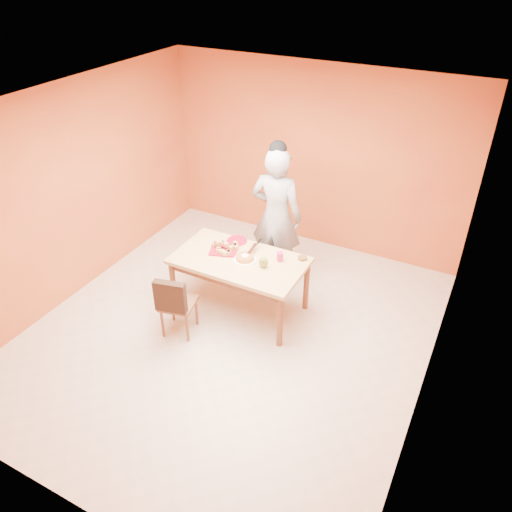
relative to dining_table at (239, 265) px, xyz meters
The scene contains 17 objects.
floor 0.82m from the dining_table, 76.02° to the right, with size 5.00×5.00×0.00m, color beige.
ceiling 2.09m from the dining_table, 76.02° to the right, with size 5.00×5.00×0.00m, color white.
wall_back 2.15m from the dining_table, 86.74° to the left, with size 4.50×4.50×0.00m, color #C2672C.
wall_left 2.29m from the dining_table, 167.68° to the right, with size 5.00×5.00×0.00m, color #C2672C.
wall_right 2.51m from the dining_table, 11.14° to the right, with size 5.00×5.00×0.00m, color #C2672C.
dining_table is the anchor object (origin of this frame).
dining_chair 0.88m from the dining_table, 121.06° to the right, with size 0.47×0.53×0.85m.
pastry_pile 0.33m from the dining_table, 159.95° to the left, with size 0.30×0.30×0.10m, color tan, non-canonical shape.
person 0.90m from the dining_table, 83.96° to the left, with size 0.70×0.46×1.92m, color #99999C.
pastry_platter 0.31m from the dining_table, 159.95° to the left, with size 0.33×0.33×0.02m, color maroon.
red_dinner_plate 0.43m from the dining_table, 123.27° to the left, with size 0.26×0.26×0.02m, color maroon.
white_cake_plate 0.12m from the dining_table, ahead, with size 0.28×0.28×0.01m, color white.
sponge_cake 0.15m from the dining_table, ahead, with size 0.22×0.22×0.05m, color #C56D33.
cake_server 0.26m from the dining_table, 67.02° to the left, with size 0.05×0.25×0.01m, color silver.
egg_ornament 0.38m from the dining_table, ahead, with size 0.12×0.09×0.15m, color olive.
magenta_glass 0.51m from the dining_table, 23.62° to the left, with size 0.08×0.08×0.11m, color #C21D5D.
checker_tin 0.77m from the dining_table, 27.24° to the left, with size 0.11×0.11×0.03m, color #311F0D.
Camera 1 is at (2.39, -3.93, 4.08)m, focal length 35.00 mm.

